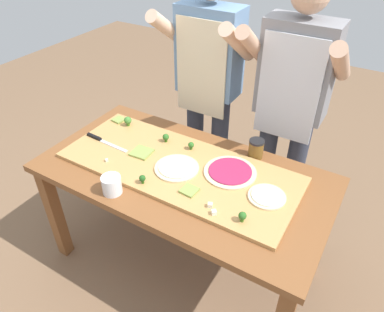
# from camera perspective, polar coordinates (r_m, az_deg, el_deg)

# --- Properties ---
(ground_plane) EXTENTS (8.00, 8.00, 0.00)m
(ground_plane) POSITION_cam_1_polar(r_m,az_deg,el_deg) (2.48, -1.18, -16.18)
(ground_plane) COLOR brown
(prep_table) EXTENTS (1.58, 0.82, 0.75)m
(prep_table) POSITION_cam_1_polar(r_m,az_deg,el_deg) (2.00, -1.41, -4.75)
(prep_table) COLOR brown
(prep_table) RESTS_ON ground
(cutting_board) EXTENTS (1.31, 0.54, 0.02)m
(cutting_board) POSITION_cam_1_polar(r_m,az_deg,el_deg) (1.95, -2.20, -1.73)
(cutting_board) COLOR tan
(cutting_board) RESTS_ON prep_table
(chefs_knife) EXTENTS (0.32, 0.04, 0.02)m
(chefs_knife) POSITION_cam_1_polar(r_m,az_deg,el_deg) (2.20, -14.28, 2.49)
(chefs_knife) COLOR #B7BABF
(chefs_knife) RESTS_ON cutting_board
(pizza_whole_cheese_artichoke) EXTENTS (0.24, 0.24, 0.02)m
(pizza_whole_cheese_artichoke) POSITION_cam_1_polar(r_m,az_deg,el_deg) (1.92, -2.45, -1.88)
(pizza_whole_cheese_artichoke) COLOR beige
(pizza_whole_cheese_artichoke) RESTS_ON cutting_board
(pizza_whole_white_garlic) EXTENTS (0.19, 0.19, 0.02)m
(pizza_whole_white_garlic) POSITION_cam_1_polar(r_m,az_deg,el_deg) (1.78, 11.85, -6.31)
(pizza_whole_white_garlic) COLOR beige
(pizza_whole_white_garlic) RESTS_ON cutting_board
(pizza_whole_beet_magenta) EXTENTS (0.28, 0.28, 0.02)m
(pizza_whole_beet_magenta) POSITION_cam_1_polar(r_m,az_deg,el_deg) (1.90, 6.10, -2.52)
(pizza_whole_beet_magenta) COLOR beige
(pizza_whole_beet_magenta) RESTS_ON cutting_board
(pizza_slice_far_left) EXTENTS (0.08, 0.08, 0.01)m
(pizza_slice_far_left) POSITION_cam_1_polar(r_m,az_deg,el_deg) (1.78, -0.44, -5.48)
(pizza_slice_far_left) COLOR #899E4C
(pizza_slice_far_left) RESTS_ON cutting_board
(pizza_slice_near_left) EXTENTS (0.08, 0.08, 0.01)m
(pizza_slice_near_left) POSITION_cam_1_polar(r_m,az_deg,el_deg) (2.38, -11.60, 5.68)
(pizza_slice_near_left) COLOR #899E4C
(pizza_slice_near_left) RESTS_ON cutting_board
(pizza_slice_far_right) EXTENTS (0.12, 0.12, 0.01)m
(pizza_slice_far_right) POSITION_cam_1_polar(r_m,az_deg,el_deg) (2.05, -7.94, 0.66)
(pizza_slice_far_right) COLOR #899E4C
(pizza_slice_far_right) RESTS_ON cutting_board
(broccoli_floret_center_right) EXTENTS (0.05, 0.05, 0.06)m
(broccoli_floret_center_right) POSITION_cam_1_polar(r_m,az_deg,el_deg) (2.30, -10.19, 5.57)
(broccoli_floret_center_right) COLOR #487A23
(broccoli_floret_center_right) RESTS_ON cutting_board
(broccoli_floret_front_mid) EXTENTS (0.04, 0.04, 0.05)m
(broccoli_floret_front_mid) POSITION_cam_1_polar(r_m,az_deg,el_deg) (2.12, -4.20, 3.01)
(broccoli_floret_front_mid) COLOR #366618
(broccoli_floret_front_mid) RESTS_ON cutting_board
(broccoli_floret_back_left) EXTENTS (0.04, 0.04, 0.05)m
(broccoli_floret_back_left) POSITION_cam_1_polar(r_m,az_deg,el_deg) (1.63, 8.04, -9.46)
(broccoli_floret_back_left) COLOR #366618
(broccoli_floret_back_left) RESTS_ON cutting_board
(broccoli_floret_front_right) EXTENTS (0.03, 0.03, 0.05)m
(broccoli_floret_front_right) POSITION_cam_1_polar(r_m,az_deg,el_deg) (2.05, -0.15, 1.74)
(broccoli_floret_front_right) COLOR #366618
(broccoli_floret_front_right) RESTS_ON cutting_board
(broccoli_floret_back_right) EXTENTS (0.03, 0.03, 0.05)m
(broccoli_floret_back_right) POSITION_cam_1_polar(r_m,az_deg,el_deg) (1.83, -7.91, -3.58)
(broccoli_floret_back_right) COLOR #2C5915
(broccoli_floret_back_right) RESTS_ON cutting_board
(cheese_crumble_a) EXTENTS (0.03, 0.03, 0.02)m
(cheese_crumble_a) POSITION_cam_1_polar(r_m,az_deg,el_deg) (1.66, 3.53, -8.94)
(cheese_crumble_a) COLOR white
(cheese_crumble_a) RESTS_ON cutting_board
(cheese_crumble_b) EXTENTS (0.02, 0.02, 0.02)m
(cheese_crumble_b) POSITION_cam_1_polar(r_m,az_deg,el_deg) (2.02, -13.44, -0.66)
(cheese_crumble_b) COLOR silver
(cheese_crumble_b) RESTS_ON cutting_board
(cheese_crumble_c) EXTENTS (0.03, 0.03, 0.02)m
(cheese_crumble_c) POSITION_cam_1_polar(r_m,az_deg,el_deg) (1.70, 2.90, -7.82)
(cheese_crumble_c) COLOR white
(cheese_crumble_c) RESTS_ON cutting_board
(flour_cup) EXTENTS (0.10, 0.10, 0.10)m
(flour_cup) POSITION_cam_1_polar(r_m,az_deg,el_deg) (1.82, -12.65, -4.63)
(flour_cup) COLOR white
(flour_cup) RESTS_ON prep_table
(sauce_jar) EXTENTS (0.09, 0.09, 0.11)m
(sauce_jar) POSITION_cam_1_polar(r_m,az_deg,el_deg) (2.04, 10.17, 1.14)
(sauce_jar) COLOR brown
(sauce_jar) RESTS_ON prep_table
(cook_left) EXTENTS (0.54, 0.39, 1.67)m
(cook_left) POSITION_cam_1_polar(r_m,az_deg,el_deg) (2.37, 2.59, 12.28)
(cook_left) COLOR #333847
(cook_left) RESTS_ON ground
(cook_right) EXTENTS (0.54, 0.39, 1.67)m
(cook_right) POSITION_cam_1_polar(r_m,az_deg,el_deg) (2.19, 15.51, 8.81)
(cook_right) COLOR #333847
(cook_right) RESTS_ON ground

